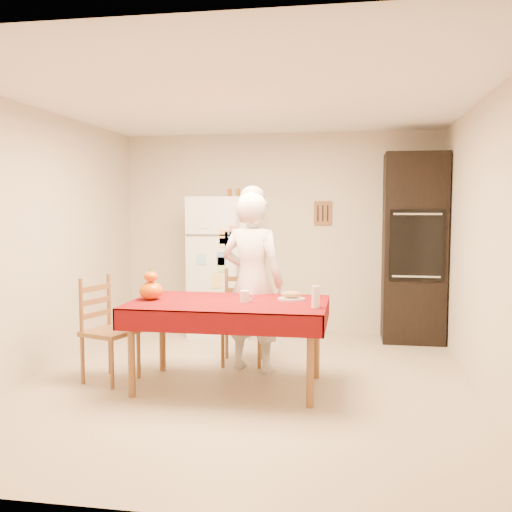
% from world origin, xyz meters
% --- Properties ---
extents(floor, '(4.50, 4.50, 0.00)m').
position_xyz_m(floor, '(0.00, 0.00, 0.00)').
color(floor, '#C4B18E').
rests_on(floor, ground).
extents(room_shell, '(4.02, 4.52, 2.51)m').
position_xyz_m(room_shell, '(0.00, 0.00, 1.62)').
color(room_shell, beige).
rests_on(room_shell, ground).
extents(refrigerator, '(0.75, 0.74, 1.70)m').
position_xyz_m(refrigerator, '(-0.65, 1.88, 0.85)').
color(refrigerator, white).
rests_on(refrigerator, floor).
extents(oven_cabinet, '(0.70, 0.62, 2.20)m').
position_xyz_m(oven_cabinet, '(1.63, 1.93, 1.10)').
color(oven_cabinet, black).
rests_on(oven_cabinet, floor).
extents(dining_table, '(1.70, 1.00, 0.76)m').
position_xyz_m(dining_table, '(-0.13, -0.16, 0.69)').
color(dining_table, brown).
rests_on(dining_table, floor).
extents(chair_far, '(0.46, 0.44, 0.95)m').
position_xyz_m(chair_far, '(-0.17, 0.67, 0.51)').
color(chair_far, brown).
rests_on(chair_far, floor).
extents(chair_left, '(0.51, 0.52, 0.95)m').
position_xyz_m(chair_left, '(-1.29, -0.14, 0.51)').
color(chair_left, brown).
rests_on(chair_left, floor).
extents(seated_woman, '(0.71, 0.55, 1.72)m').
position_xyz_m(seated_woman, '(-0.02, 0.39, 0.86)').
color(seated_woman, silver).
rests_on(seated_woman, floor).
extents(coffee_mug, '(0.08, 0.08, 0.10)m').
position_xyz_m(coffee_mug, '(0.01, -0.18, 0.81)').
color(coffee_mug, white).
rests_on(coffee_mug, dining_table).
extents(pumpkin_lower, '(0.21, 0.21, 0.16)m').
position_xyz_m(pumpkin_lower, '(-0.83, -0.18, 0.84)').
color(pumpkin_lower, '#EB5205').
rests_on(pumpkin_lower, dining_table).
extents(pumpkin_upper, '(0.12, 0.12, 0.09)m').
position_xyz_m(pumpkin_upper, '(-0.83, -0.18, 0.97)').
color(pumpkin_upper, '#D35604').
rests_on(pumpkin_upper, pumpkin_lower).
extents(wine_glass, '(0.07, 0.07, 0.18)m').
position_xyz_m(wine_glass, '(0.63, -0.34, 0.85)').
color(wine_glass, white).
rests_on(wine_glass, dining_table).
extents(bread_plate, '(0.24, 0.24, 0.02)m').
position_xyz_m(bread_plate, '(0.40, -0.00, 0.77)').
color(bread_plate, silver).
rests_on(bread_plate, dining_table).
extents(bread_loaf, '(0.18, 0.10, 0.06)m').
position_xyz_m(bread_loaf, '(0.40, -0.00, 0.81)').
color(bread_loaf, '#9D774D').
rests_on(bread_loaf, bread_plate).
extents(spice_jar_left, '(0.05, 0.05, 0.10)m').
position_xyz_m(spice_jar_left, '(-0.57, 1.93, 1.75)').
color(spice_jar_left, brown).
rests_on(spice_jar_left, refrigerator).
extents(spice_jar_mid, '(0.05, 0.05, 0.10)m').
position_xyz_m(spice_jar_mid, '(-0.47, 1.93, 1.75)').
color(spice_jar_mid, brown).
rests_on(spice_jar_mid, refrigerator).
extents(spice_jar_right, '(0.05, 0.05, 0.10)m').
position_xyz_m(spice_jar_right, '(-0.38, 1.93, 1.75)').
color(spice_jar_right, brown).
rests_on(spice_jar_right, refrigerator).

